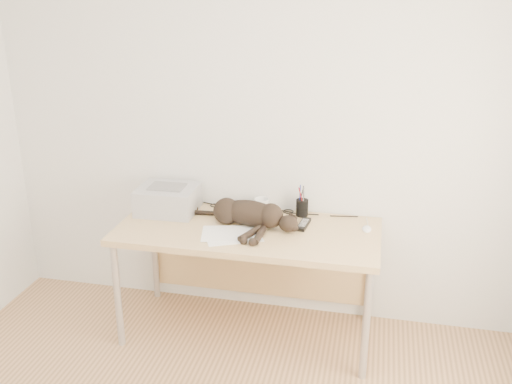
% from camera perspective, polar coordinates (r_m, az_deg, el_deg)
% --- Properties ---
extents(wall_back, '(3.50, 0.00, 3.50)m').
position_cam_1_polar(wall_back, '(3.63, 0.41, 6.70)').
color(wall_back, silver).
rests_on(wall_back, floor).
extents(desk, '(1.60, 0.70, 0.74)m').
position_cam_1_polar(desk, '(3.61, -0.53, -5.06)').
color(desk, '#DBB480').
rests_on(desk, floor).
extents(printer, '(0.38, 0.33, 0.18)m').
position_cam_1_polar(printer, '(3.75, -8.81, -0.71)').
color(printer, '#AFAFB4').
rests_on(printer, desk).
extents(papers, '(0.41, 0.35, 0.01)m').
position_cam_1_polar(papers, '(3.40, -2.50, -4.29)').
color(papers, white).
rests_on(papers, desk).
extents(cat, '(0.73, 0.41, 0.17)m').
position_cam_1_polar(cat, '(3.50, -0.96, -2.24)').
color(cat, black).
rests_on(cat, desk).
extents(mug, '(0.14, 0.14, 0.09)m').
position_cam_1_polar(mug, '(3.71, 0.56, -1.34)').
color(mug, white).
rests_on(mug, desk).
extents(pen_cup, '(0.08, 0.08, 0.20)m').
position_cam_1_polar(pen_cup, '(3.66, 4.63, -1.54)').
color(pen_cup, black).
rests_on(pen_cup, desk).
extents(remote_grey, '(0.12, 0.18, 0.02)m').
position_cam_1_polar(remote_grey, '(3.72, -1.24, -1.89)').
color(remote_grey, slate).
rests_on(remote_grey, desk).
extents(remote_black, '(0.07, 0.19, 0.02)m').
position_cam_1_polar(remote_black, '(3.53, 4.79, -3.25)').
color(remote_black, black).
rests_on(remote_black, desk).
extents(mouse, '(0.06, 0.10, 0.03)m').
position_cam_1_polar(mouse, '(3.52, 11.02, -3.50)').
color(mouse, white).
rests_on(mouse, desk).
extents(cable_tangle, '(1.36, 0.07, 0.01)m').
position_cam_1_polar(cable_tangle, '(3.76, 0.23, -1.71)').
color(cable_tangle, black).
rests_on(cable_tangle, desk).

